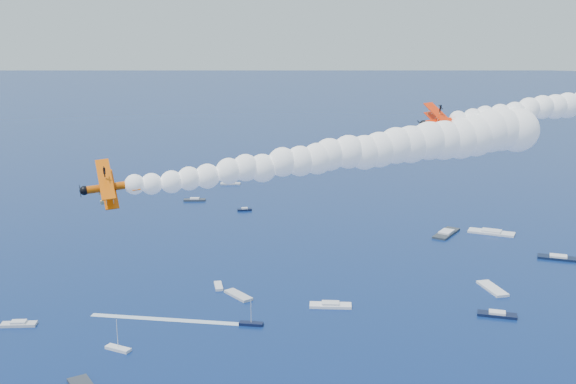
% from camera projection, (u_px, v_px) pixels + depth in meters
% --- Properties ---
extents(biplane_lead, '(10.99, 11.35, 7.61)m').
position_uv_depth(biplane_lead, '(441.00, 121.00, 112.59)').
color(biplane_lead, '#F12A05').
extents(biplane_trail, '(12.51, 12.89, 9.06)m').
position_uv_depth(biplane_trail, '(111.00, 187.00, 97.04)').
color(biplane_trail, '#D85304').
extents(smoke_trail_trail, '(69.57, 68.76, 11.99)m').
position_uv_depth(smoke_trail_trail, '(340.00, 155.00, 105.91)').
color(smoke_trail_trail, white).
extents(spectator_boats, '(241.49, 185.07, 0.70)m').
position_uv_depth(spectator_boats, '(425.00, 284.00, 201.88)').
color(spectator_boats, black).
rests_on(spectator_boats, ground).
extents(boat_wakes, '(40.02, 71.65, 0.04)m').
position_uv_depth(boat_wakes, '(86.00, 364.00, 156.33)').
color(boat_wakes, white).
rests_on(boat_wakes, ground).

